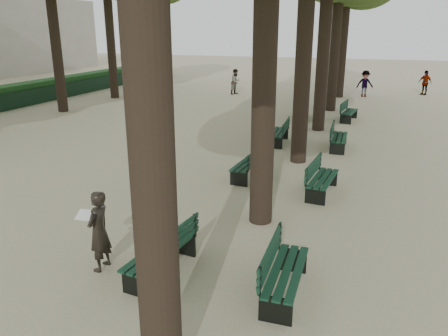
% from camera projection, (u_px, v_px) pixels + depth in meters
% --- Properties ---
extents(ground, '(120.00, 120.00, 0.00)m').
position_uv_depth(ground, '(139.00, 275.00, 7.97)').
color(ground, '#B3AD88').
rests_on(ground, ground).
extents(bench_left_0, '(0.78, 1.85, 0.92)m').
position_uv_depth(bench_left_0, '(161.00, 260.00, 7.94)').
color(bench_left_0, black).
rests_on(bench_left_0, ground).
extents(bench_left_1, '(0.68, 1.83, 0.92)m').
position_uv_depth(bench_left_1, '(248.00, 169.00, 13.03)').
color(bench_left_1, black).
rests_on(bench_left_1, ground).
extents(bench_left_2, '(0.68, 1.83, 0.92)m').
position_uv_depth(bench_left_2, '(279.00, 137.00, 16.85)').
color(bench_left_2, black).
rests_on(bench_left_2, ground).
extents(bench_left_3, '(0.79, 1.86, 0.92)m').
position_uv_depth(bench_left_3, '(301.00, 113.00, 21.42)').
color(bench_left_3, black).
rests_on(bench_left_3, ground).
extents(bench_right_0, '(0.61, 1.81, 0.92)m').
position_uv_depth(bench_right_0, '(285.00, 280.00, 7.30)').
color(bench_right_0, black).
rests_on(bench_right_0, ground).
extents(bench_right_1, '(0.73, 1.84, 0.92)m').
position_uv_depth(bench_right_1, '(322.00, 185.00, 11.74)').
color(bench_right_1, black).
rests_on(bench_right_1, ground).
extents(bench_right_2, '(0.63, 1.82, 0.92)m').
position_uv_depth(bench_right_2, '(339.00, 142.00, 16.09)').
color(bench_right_2, black).
rests_on(bench_right_2, ground).
extents(bench_right_3, '(0.78, 1.85, 0.92)m').
position_uv_depth(bench_right_3, '(349.00, 115.00, 20.91)').
color(bench_right_3, black).
rests_on(bench_right_3, ground).
extents(man_with_map, '(0.59, 0.62, 1.54)m').
position_uv_depth(man_with_map, '(99.00, 231.00, 7.95)').
color(man_with_map, black).
rests_on(man_with_map, ground).
extents(pedestrian_c, '(0.94, 0.82, 1.60)m').
position_uv_depth(pedestrian_c, '(425.00, 83.00, 28.83)').
color(pedestrian_c, '#262628').
rests_on(pedestrian_c, ground).
extents(pedestrian_a, '(0.59, 0.87, 1.65)m').
position_uv_depth(pedestrian_a, '(236.00, 82.00, 29.12)').
color(pedestrian_a, '#262628').
rests_on(pedestrian_a, ground).
extents(pedestrian_e, '(0.73, 1.63, 1.72)m').
position_uv_depth(pedestrian_e, '(137.00, 82.00, 28.85)').
color(pedestrian_e, '#262628').
rests_on(pedestrian_e, ground).
extents(pedestrian_b, '(1.13, 0.64, 1.67)m').
position_uv_depth(pedestrian_b, '(365.00, 84.00, 28.00)').
color(pedestrian_b, '#262628').
rests_on(pedestrian_b, ground).
extents(pedestrian_d, '(0.61, 0.98, 1.88)m').
position_uv_depth(pedestrian_d, '(304.00, 72.00, 34.21)').
color(pedestrian_d, '#262628').
rests_on(pedestrian_d, ground).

